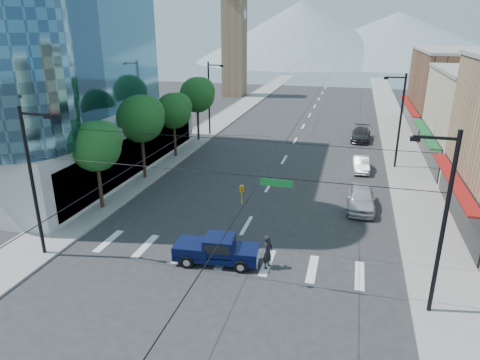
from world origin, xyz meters
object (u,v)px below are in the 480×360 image
Objects in this scene: pedestrian at (268,252)px; parked_car_mid at (361,164)px; parked_car_far at (361,134)px; parked_car_near at (361,198)px; pickup_truck at (216,249)px.

pedestrian is 19.94m from parked_car_mid.
parked_car_far is at bearing 5.41° from pedestrian.
pedestrian is 0.40× the size of parked_car_near.
pedestrian is at bearing -107.93° from parked_car_mid.
pickup_truck reaches higher than parked_car_far.
pedestrian reaches higher than parked_car_near.
parked_car_near is (5.10, 9.99, -0.16)m from pedestrian.
pedestrian is 0.39× the size of parked_car_far.
parked_car_near is 1.24× the size of parked_car_mid.
parked_car_near reaches higher than pickup_truck.
parked_car_mid is at bearing 61.92° from pickup_truck.
pickup_truck is 1.27× the size of parked_car_mid.
parked_car_near reaches higher than parked_car_far.
pickup_truck is 13.04m from parked_car_near.
pickup_truck is at bearing 109.35° from pedestrian.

